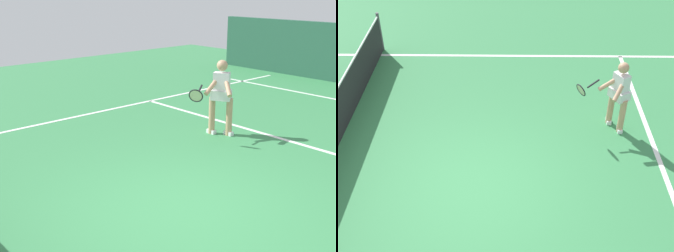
# 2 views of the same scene
# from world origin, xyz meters

# --- Properties ---
(ground_plane) EXTENTS (25.74, 25.74, 0.00)m
(ground_plane) POSITION_xyz_m (0.00, 0.00, 0.00)
(ground_plane) COLOR #38844C
(service_line_marking) EXTENTS (9.97, 0.10, 0.01)m
(service_line_marking) POSITION_xyz_m (0.00, -3.52, 0.00)
(service_line_marking) COLOR white
(service_line_marking) RESTS_ON ground
(sideline_right_marking) EXTENTS (0.10, 17.80, 0.01)m
(sideline_right_marking) POSITION_xyz_m (4.98, 0.00, 0.00)
(sideline_right_marking) COLOR white
(sideline_right_marking) RESTS_ON ground
(tennis_player) EXTENTS (0.68, 1.14, 1.55)m
(tennis_player) POSITION_xyz_m (1.85, -2.79, 0.85)
(tennis_player) COLOR tan
(tennis_player) RESTS_ON ground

